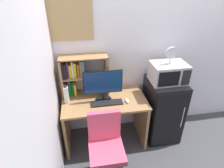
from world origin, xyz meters
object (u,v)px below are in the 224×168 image
object	(u,v)px
hutch_bookshelf	(78,74)
water_bottle	(66,95)
wall_corkboard	(60,19)
keyboard	(107,103)
monitor	(103,85)
computer_mouse	(127,101)
mini_fridge	(162,109)
desk_fan	(171,55)
microwave	(168,73)
desk_chair	(106,151)

from	to	relation	value
hutch_bookshelf	water_bottle	xyz separation A→B (m)	(-0.17, -0.20, -0.19)
water_bottle	wall_corkboard	bearing A→B (deg)	86.51
keyboard	monitor	bearing A→B (deg)	110.68
computer_mouse	water_bottle	size ratio (longest dim) A/B	0.38
computer_mouse	mini_fridge	world-z (taller)	mini_fridge
monitor	water_bottle	bearing A→B (deg)	176.96
desk_fan	microwave	bearing A→B (deg)	41.13
hutch_bookshelf	computer_mouse	size ratio (longest dim) A/B	6.53
monitor	wall_corkboard	bearing A→B (deg)	145.05
keyboard	computer_mouse	xyz separation A→B (m)	(0.27, -0.00, 0.01)
keyboard	microwave	distance (m)	0.91
computer_mouse	desk_chair	xyz separation A→B (m)	(-0.36, -0.46, -0.37)
monitor	microwave	distance (m)	0.89
water_bottle	desk_fan	distance (m)	1.43
monitor	water_bottle	world-z (taller)	monitor
desk_fan	wall_corkboard	distance (m)	1.43
computer_mouse	microwave	size ratio (longest dim) A/B	0.21
monitor	microwave	world-z (taller)	microwave
hutch_bookshelf	computer_mouse	world-z (taller)	hutch_bookshelf
monitor	microwave	size ratio (longest dim) A/B	1.09
microwave	hutch_bookshelf	bearing A→B (deg)	169.86
monitor	mini_fridge	bearing A→B (deg)	0.60
keyboard	microwave	size ratio (longest dim) A/B	0.90
mini_fridge	desk_fan	xyz separation A→B (m)	(-0.01, -0.00, 0.86)
hutch_bookshelf	monitor	world-z (taller)	hutch_bookshelf
monitor	water_bottle	size ratio (longest dim) A/B	1.98
desk_fan	wall_corkboard	world-z (taller)	wall_corkboard
microwave	wall_corkboard	distance (m)	1.53
mini_fridge	microwave	bearing A→B (deg)	89.73
monitor	mini_fridge	distance (m)	1.02
wall_corkboard	mini_fridge	bearing A→B (deg)	-13.08
water_bottle	desk_fan	world-z (taller)	desk_fan
keyboard	mini_fridge	distance (m)	0.90
mini_fridge	desk_chair	distance (m)	1.09
water_bottle	wall_corkboard	xyz separation A→B (m)	(0.02, 0.30, 0.88)
monitor	desk_chair	distance (m)	0.81
microwave	monitor	bearing A→B (deg)	-179.21
monitor	keyboard	xyz separation A→B (m)	(0.03, -0.09, -0.23)
hutch_bookshelf	keyboard	bearing A→B (deg)	-42.48
mini_fridge	wall_corkboard	bearing A→B (deg)	166.92
keyboard	desk_fan	bearing A→B (deg)	6.47
wall_corkboard	microwave	bearing A→B (deg)	-12.96
keyboard	hutch_bookshelf	bearing A→B (deg)	137.52
water_bottle	desk_chair	bearing A→B (deg)	-53.72
computer_mouse	keyboard	bearing A→B (deg)	179.09
monitor	wall_corkboard	world-z (taller)	wall_corkboard
hutch_bookshelf	keyboard	size ratio (longest dim) A/B	1.51
desk_chair	keyboard	bearing A→B (deg)	79.79
desk_chair	water_bottle	bearing A→B (deg)	126.28
keyboard	wall_corkboard	bearing A→B (deg)	140.26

